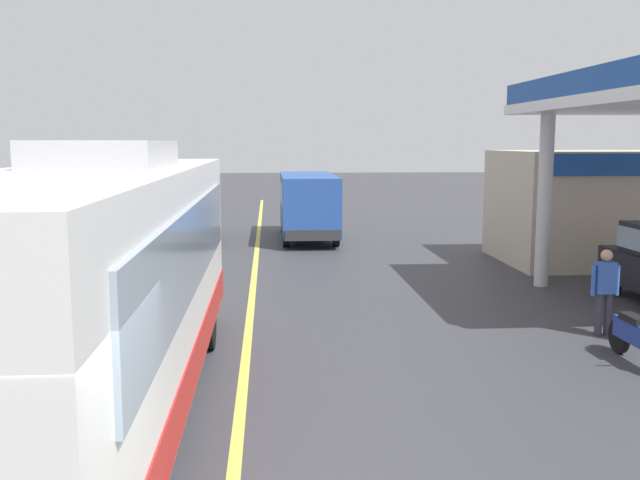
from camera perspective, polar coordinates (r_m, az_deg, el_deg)
The scene contains 7 objects.
ground at distance 25.01m, azimuth -5.11°, elevation -0.51°, with size 120.00×120.00×0.00m, color #38383D.
lane_divider_stripe at distance 20.08m, azimuth -5.33°, elevation -2.59°, with size 0.16×50.00×0.01m, color #D8CC4C.
coach_bus_main at distance 9.47m, azimuth -17.81°, elevation -4.28°, with size 2.60×11.04×3.69m.
minibus_opposing_lane at distance 26.63m, azimuth -0.99°, elevation 3.23°, with size 2.04×6.13×2.44m.
motorcycle_parked_forecourt at distance 12.93m, azimuth 24.31°, elevation -7.19°, with size 0.55×1.80×0.92m.
pedestrian_near_pump at distance 14.39m, azimuth 22.10°, elevation -3.59°, with size 0.55×0.22×1.66m.
car_trailing_behind_bus at distance 26.57m, azimuth -10.51°, elevation 2.09°, with size 1.70×4.20×1.82m.
Camera 1 is at (0.42, -4.74, 3.66)m, focal length 39.48 mm.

